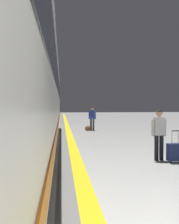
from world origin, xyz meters
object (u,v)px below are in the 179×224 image
suitcase_near (174,152)px  passenger_mid (92,116)px  duffel_bag_mid (88,128)px  passenger_near (159,131)px

suitcase_near → passenger_mid: passenger_mid is taller
passenger_mid → duffel_bag_mid: bearing=-144.1°
suitcase_near → duffel_bag_mid: 9.61m
passenger_near → duffel_bag_mid: 9.27m
passenger_near → suitcase_near: size_ratio=1.63×
suitcase_near → passenger_mid: (-1.21, 9.72, 0.62)m
passenger_mid → suitcase_near: bearing=-82.9°
suitcase_near → passenger_mid: size_ratio=0.60×
suitcase_near → passenger_mid: bearing=97.1°
passenger_near → suitcase_near: bearing=-46.2°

